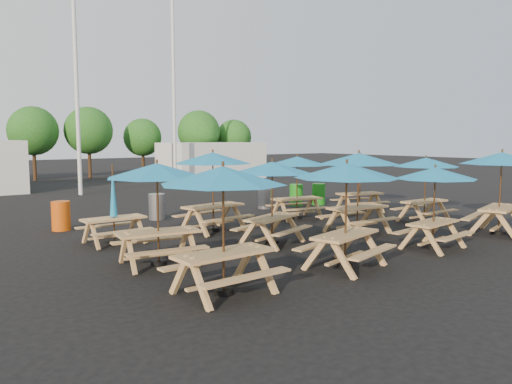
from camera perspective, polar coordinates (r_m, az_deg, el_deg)
ground at (r=15.85m, az=3.25°, el=-4.42°), size 120.00×120.00×0.00m
picnic_unit_0 at (r=9.14m, az=-3.78°, el=1.18°), size 2.48×2.48×2.42m
picnic_unit_1 at (r=11.52m, az=-11.24°, el=1.87°), size 2.62×2.62×2.37m
picnic_unit_2 at (r=14.33m, az=-15.96°, el=-2.16°), size 1.74×1.53×2.18m
picnic_unit_3 at (r=11.20m, az=10.32°, el=1.83°), size 2.85×2.85×2.39m
picnic_unit_4 at (r=13.59m, az=1.86°, el=2.34°), size 2.87×2.87×2.30m
picnic_unit_5 at (r=15.54m, az=-4.95°, el=3.45°), size 2.75×2.75×2.50m
picnic_unit_6 at (r=13.82m, az=19.79°, el=1.61°), size 2.40×2.40×2.18m
picnic_unit_7 at (r=15.50m, az=11.65°, el=3.31°), size 2.55×2.55×2.49m
picnic_unit_8 at (r=18.01m, az=4.73°, el=3.22°), size 2.62×2.62×2.28m
picnic_unit_9 at (r=16.68m, az=26.27°, el=3.08°), size 3.04×3.04×2.52m
picnic_unit_10 at (r=18.19m, az=18.84°, el=2.90°), size 2.24×2.24×2.27m
picnic_unit_11 at (r=19.98m, az=11.85°, el=3.43°), size 2.75×2.75×2.29m
waste_bin_0 at (r=16.97m, az=-21.39°, el=-2.55°), size 0.58×0.58×0.93m
waste_bin_1 at (r=18.27m, az=-11.27°, el=-1.65°), size 0.58×0.58×0.93m
waste_bin_2 at (r=20.73m, az=1.03°, el=-0.61°), size 0.58×0.58×0.93m
waste_bin_3 at (r=21.71m, az=4.61°, el=-0.32°), size 0.58×0.58×0.93m
waste_bin_4 at (r=22.13m, az=7.17°, el=-0.23°), size 0.58×0.58×0.93m
mast_0 at (r=27.33m, az=-19.86°, el=12.29°), size 0.20×0.20×12.00m
mast_1 at (r=31.64m, az=-9.38°, el=11.68°), size 0.20×0.20×12.00m
event_tent_1 at (r=36.35m, az=-5.11°, el=3.60°), size 7.00×4.00×2.60m
tree_3 at (r=37.58m, az=-24.14°, el=6.38°), size 3.36×3.36×5.09m
tree_4 at (r=38.11m, az=-18.59°, el=6.67°), size 3.41×3.41×5.17m
tree_5 at (r=40.06m, az=-12.84°, el=6.10°), size 2.94×2.94×4.45m
tree_6 at (r=40.30m, az=-6.56°, el=6.85°), size 3.38×3.38×5.13m
tree_7 at (r=42.12m, az=-2.55°, el=6.26°), size 2.95×2.95×4.48m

